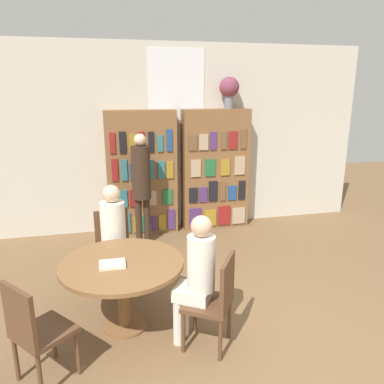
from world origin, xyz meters
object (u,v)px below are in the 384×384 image
at_px(reading_table, 123,273).
at_px(seated_reader_left, 114,232).
at_px(bookshelf_right, 215,170).
at_px(chair_far_side, 216,298).
at_px(chair_near_camera, 34,329).
at_px(librarian_standing, 141,179).
at_px(flower_vase, 229,89).
at_px(seated_reader_right, 196,273).
at_px(chair_left_side, 113,244).
at_px(bookshelf_left, 142,173).

height_order(reading_table, seated_reader_left, seated_reader_left).
relative_size(bookshelf_right, chair_far_side, 2.21).
relative_size(chair_near_camera, librarian_standing, 0.53).
distance_m(flower_vase, librarian_standing, 2.03).
bearing_deg(chair_near_camera, seated_reader_right, 58.52).
height_order(chair_near_camera, chair_left_side, same).
xyz_separation_m(chair_near_camera, chair_left_side, (0.64, 1.52, 0.00)).
xyz_separation_m(bookshelf_right, flower_vase, (0.21, 0.00, 1.31)).
bearing_deg(seated_reader_left, librarian_standing, -113.27).
xyz_separation_m(reading_table, chair_far_side, (0.79, -0.49, -0.08)).
distance_m(reading_table, seated_reader_left, 0.76).
bearing_deg(seated_reader_right, chair_far_side, -90.00).
distance_m(bookshelf_left, reading_table, 2.62).
height_order(bookshelf_left, bookshelf_right, same).
bearing_deg(flower_vase, librarian_standing, -161.27).
bearing_deg(chair_far_side, librarian_standing, 40.57).
distance_m(bookshelf_right, chair_left_side, 2.43).
height_order(chair_near_camera, seated_reader_left, seated_reader_left).
distance_m(reading_table, chair_near_camera, 0.93).
height_order(flower_vase, chair_left_side, flower_vase).
xyz_separation_m(reading_table, librarian_standing, (0.40, 2.05, 0.43)).
bearing_deg(chair_far_side, bookshelf_left, 38.14).
bearing_deg(seated_reader_right, reading_table, 90.00).
xyz_separation_m(flower_vase, seated_reader_left, (-1.94, -1.81, -1.56)).
height_order(bookshelf_right, reading_table, bookshelf_right).
bearing_deg(chair_near_camera, librarian_standing, 117.19).
distance_m(bookshelf_right, seated_reader_left, 2.51).
bearing_deg(flower_vase, chair_far_side, -109.90).
bearing_deg(bookshelf_left, flower_vase, 0.18).
xyz_separation_m(bookshelf_right, reading_table, (-1.68, -2.55, -0.40)).
height_order(reading_table, chair_near_camera, chair_near_camera).
bearing_deg(seated_reader_left, bookshelf_right, -137.91).
bearing_deg(seated_reader_right, flower_vase, 8.84).
relative_size(chair_left_side, seated_reader_left, 0.71).
bearing_deg(chair_left_side, chair_near_camera, 63.00).
relative_size(chair_left_side, seated_reader_right, 0.71).
bearing_deg(chair_far_side, chair_near_camera, 126.00).
relative_size(flower_vase, librarian_standing, 0.30).
distance_m(chair_far_side, librarian_standing, 2.62).
relative_size(reading_table, chair_near_camera, 1.32).
bearing_deg(bookshelf_left, chair_near_camera, -110.29).
relative_size(chair_far_side, seated_reader_right, 0.71).
distance_m(seated_reader_left, seated_reader_right, 1.33).
bearing_deg(reading_table, librarian_standing, 78.97).
relative_size(bookshelf_left, chair_far_side, 2.21).
xyz_separation_m(chair_left_side, chair_far_side, (0.85, -1.41, 0.00)).
height_order(chair_left_side, seated_reader_right, seated_reader_right).
height_order(chair_far_side, seated_reader_left, seated_reader_left).
relative_size(reading_table, chair_left_side, 1.32).
bearing_deg(librarian_standing, seated_reader_right, -84.58).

